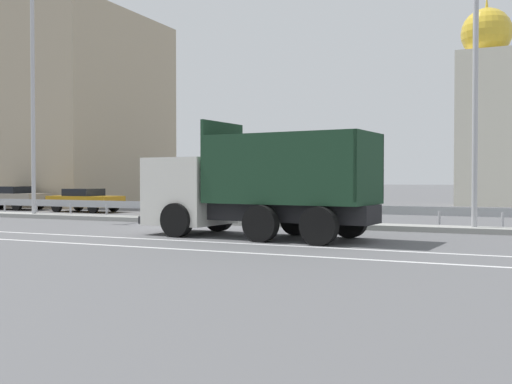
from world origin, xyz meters
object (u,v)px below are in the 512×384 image
Objects in this scene: street_lamp_1 at (31,88)px; parked_car_3 at (85,200)px; parked_car_4 at (194,200)px; church_tower at (486,110)px; dump_truck at (233,195)px; median_road_sign at (237,195)px; street_lamp_2 at (475,65)px; parked_car_5 at (295,202)px; parked_car_2 at (9,197)px.

street_lamp_1 is 7.08m from parked_car_3.
parked_car_4 is 21.26m from church_tower.
dump_truck is 1.87× the size of parked_car_3.
street_lamp_2 reaches higher than median_road_sign.
parked_car_4 is at bearing 133.32° from median_road_sign.
parked_car_5 is at bearing 148.83° from street_lamp_2.
median_road_sign is 9.69m from street_lamp_2.
parked_car_2 reaches higher than parked_car_3.
street_lamp_1 is 28.07m from church_tower.
parked_car_3 is at bearing -138.86° from church_tower.
parked_car_3 is at bearing 157.80° from median_road_sign.
dump_truck is 0.54× the size of church_tower.
dump_truck is 26.61m from church_tower.
dump_truck is 4.60m from median_road_sign.
parked_car_4 is 0.34× the size of church_tower.
median_road_sign is 0.20× the size of street_lamp_1.
parked_car_2 is 1.23× the size of parked_car_3.
street_lamp_2 reaches higher than parked_car_2.
street_lamp_1 is 13.06m from parked_car_5.
street_lamp_2 is 2.15× the size of parked_car_4.
dump_truck is 20.87m from parked_car_2.
parked_car_2 is at bearing -146.50° from church_tower.
parked_car_4 is at bearing -88.46° from parked_car_2.
median_road_sign is (-1.88, 4.19, -0.14)m from dump_truck.
street_lamp_2 is at bearing -52.51° from dump_truck.
parked_car_3 is at bearing -87.28° from parked_car_4.
street_lamp_2 reaches higher than parked_car_5.
parked_car_5 is at bearing 25.19° from street_lamp_1.
church_tower reaches higher than parked_car_3.
street_lamp_1 reaches higher than parked_car_3.
street_lamp_2 is at bearing 67.21° from parked_car_4.
street_lamp_2 reaches higher than dump_truck.
parked_car_2 is 0.36× the size of church_tower.
parked_car_4 reaches higher than parked_car_5.
median_road_sign is at bearing 69.22° from parked_car_3.
church_tower reaches higher than street_lamp_1.
parked_car_5 is (10.85, 5.11, -5.17)m from street_lamp_1.
median_road_sign reaches higher than parked_car_5.
church_tower is at bearing 49.61° from street_lamp_1.
church_tower is at bearing -56.40° from parked_car_2.
parked_car_3 is at bearing 100.74° from street_lamp_1.
church_tower is at bearing -28.15° from parked_car_5.
church_tower reaches higher than parked_car_4.
church_tower is at bearing 132.55° from parked_car_3.
parked_car_3 is (-19.86, 4.51, -4.85)m from street_lamp_2.
median_road_sign reaches higher than parked_car_4.
parked_car_2 is at bearing 143.17° from street_lamp_1.
dump_truck is 0.69× the size of street_lamp_1.
parked_car_2 is 17.48m from parked_car_5.
parked_car_3 is at bearing 61.50° from dump_truck.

